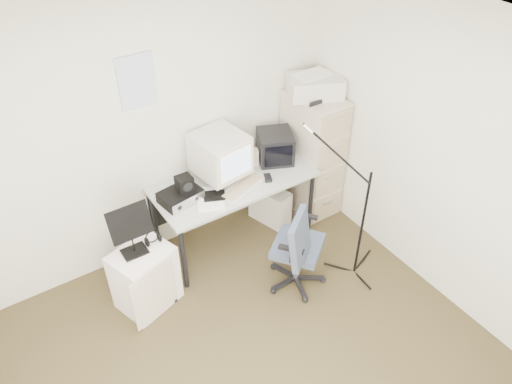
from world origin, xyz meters
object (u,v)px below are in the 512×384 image
filing_cabinet (312,154)px  office_chair (298,245)px  desk (234,210)px  side_cart (145,278)px

filing_cabinet → office_chair: size_ratio=1.40×
desk → side_cart: bearing=-165.6°
desk → side_cart: desk is taller
office_chair → side_cart: size_ratio=1.58×
filing_cabinet → desk: (-0.95, -0.03, -0.29)m
office_chair → side_cart: (-1.21, 0.53, -0.17)m
filing_cabinet → side_cart: (-2.00, -0.30, -0.36)m
filing_cabinet → desk: 0.99m
filing_cabinet → office_chair: bearing=-133.8°
office_chair → side_cart: bearing=119.7°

